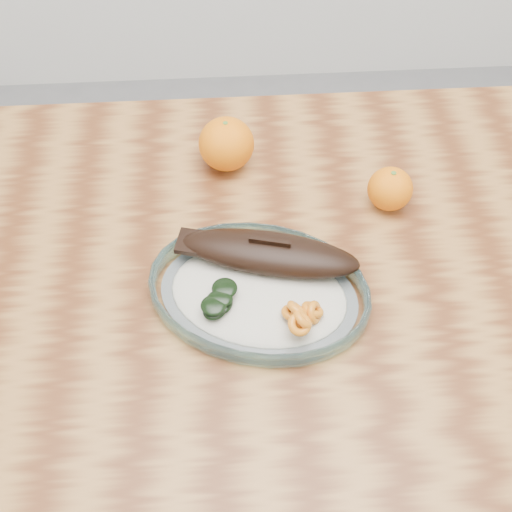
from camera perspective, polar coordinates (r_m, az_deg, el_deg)
The scene contains 5 objects.
ground at distance 1.62m, azimuth 1.58°, elevation -17.13°, with size 3.00×3.00×0.00m, color slate.
dining_table at distance 1.04m, azimuth 2.36°, elevation -3.96°, with size 1.20×0.80×0.75m.
plated_meal at distance 0.91m, azimuth 0.30°, elevation -2.85°, with size 0.70×0.70×0.08m.
orange_left at distance 1.07m, azimuth -2.65°, elevation 9.92°, with size 0.09×0.09×0.09m, color #EF5704.
orange_right at distance 1.03m, azimuth 11.83°, elevation 5.86°, with size 0.07×0.07×0.07m, color #EF5704.
Camera 1 is at (-0.08, -0.58, 1.51)m, focal length 45.00 mm.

